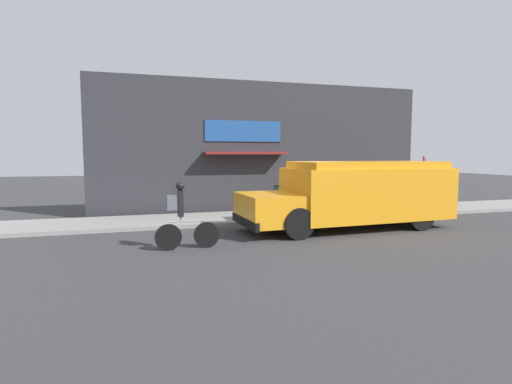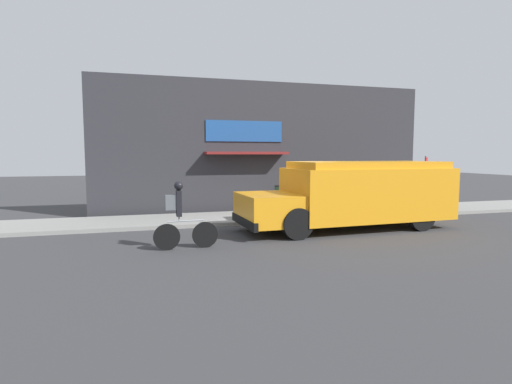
% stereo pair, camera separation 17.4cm
% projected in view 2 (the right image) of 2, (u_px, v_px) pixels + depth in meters
% --- Properties ---
extents(ground_plane, '(70.00, 70.00, 0.00)m').
position_uv_depth(ground_plane, '(294.00, 223.00, 13.39)').
color(ground_plane, '#38383A').
extents(sidewalk, '(28.00, 2.52, 0.12)m').
position_uv_depth(sidewalk, '(281.00, 216.00, 14.59)').
color(sidewalk, gray).
rests_on(sidewalk, ground_plane).
extents(storefront, '(13.56, 0.88, 5.16)m').
position_uv_depth(storefront, '(267.00, 147.00, 15.93)').
color(storefront, '#2D2D33').
rests_on(storefront, ground_plane).
extents(school_bus, '(6.67, 2.79, 2.08)m').
position_uv_depth(school_bus, '(355.00, 193.00, 12.32)').
color(school_bus, orange).
rests_on(school_bus, ground_plane).
extents(cyclist, '(1.57, 0.21, 1.65)m').
position_uv_depth(cyclist, '(181.00, 216.00, 9.60)').
color(cyclist, black).
rests_on(cyclist, ground_plane).
extents(stop_sign_post, '(0.45, 0.45, 2.11)m').
position_uv_depth(stop_sign_post, '(426.00, 174.00, 15.52)').
color(stop_sign_post, slate).
rests_on(stop_sign_post, sidewalk).
extents(trash_bin, '(0.53, 0.53, 0.98)m').
position_uv_depth(trash_bin, '(281.00, 198.00, 15.49)').
color(trash_bin, '#2D5138').
rests_on(trash_bin, sidewalk).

